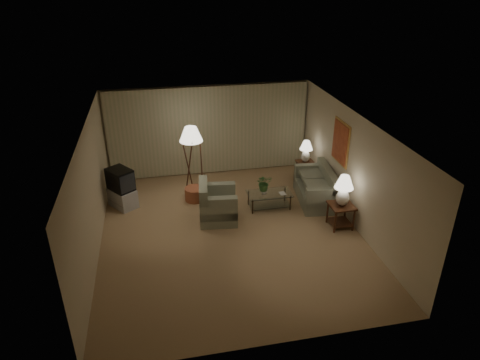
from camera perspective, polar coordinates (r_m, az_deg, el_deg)
name	(u,v)px	position (r m, az deg, el deg)	size (l,w,h in m)	color
ground	(230,232)	(10.30, -1.28, -6.92)	(7.00, 7.00, 0.00)	tan
room_shell	(220,141)	(10.83, -2.70, 5.21)	(6.04, 7.02, 2.72)	beige
sofa	(315,189)	(11.61, 9.96, -1.12)	(1.86, 1.23, 0.74)	gray
armchair	(218,205)	(10.60, -2.93, -3.35)	(1.16, 1.13, 0.80)	gray
side_table_near	(341,212)	(10.57, 13.30, -4.12)	(0.57, 0.57, 0.60)	#33190D
side_table_far	(305,168)	(12.70, 8.63, 1.61)	(0.49, 0.41, 0.60)	#33190D
table_lamp_near	(344,188)	(10.27, 13.67, -1.03)	(0.45, 0.45, 0.77)	white
table_lamp_far	(306,149)	(12.47, 8.81, 4.05)	(0.37, 0.37, 0.65)	white
coffee_table	(269,198)	(11.19, 3.92, -2.39)	(1.14, 0.62, 0.41)	silver
tv_cabinet	(123,198)	(11.65, -15.37, -2.28)	(0.83, 0.89, 0.50)	#B6B6B9
crt_tv	(120,179)	(11.41, -15.69, 0.07)	(0.77, 0.81, 0.57)	black
floor_lamp	(192,159)	(11.69, -6.39, 2.79)	(0.62, 0.62, 1.92)	#33190D
ottoman	(195,194)	(11.64, -6.04, -1.85)	(0.53, 0.53, 0.36)	#A85039
vase	(264,191)	(11.05, 3.21, -1.46)	(0.16, 0.16, 0.17)	silver
flowers	(264,180)	(10.92, 3.25, -0.05)	(0.39, 0.34, 0.44)	#386A2F
book	(280,194)	(11.10, 5.32, -1.85)	(0.15, 0.21, 0.02)	olive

